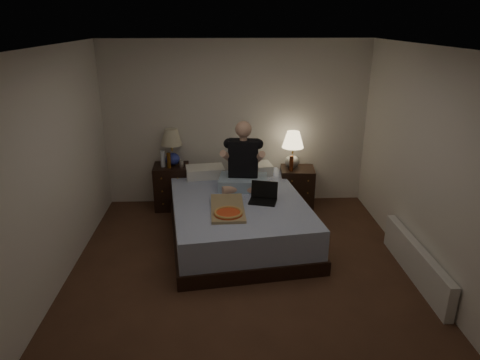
{
  "coord_description": "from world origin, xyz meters",
  "views": [
    {
      "loc": [
        -0.23,
        -4.13,
        2.75
      ],
      "look_at": [
        0.0,
        0.9,
        0.85
      ],
      "focal_mm": 32.0,
      "sensor_mm": 36.0,
      "label": 1
    }
  ],
  "objects_px": {
    "bed": "(238,217)",
    "radiator": "(416,262)",
    "water_bottle": "(163,159)",
    "beer_bottle_right": "(291,163)",
    "laptop": "(263,194)",
    "beer_bottle_left": "(169,160)",
    "nightstand_left": "(172,186)",
    "pizza_box": "(228,214)",
    "lamp_right": "(293,150)",
    "lamp_left": "(172,147)",
    "nightstand_right": "(297,188)",
    "person": "(243,156)",
    "soda_can": "(181,164)"
  },
  "relations": [
    {
      "from": "nightstand_right",
      "to": "pizza_box",
      "type": "height_order",
      "value": "nightstand_right"
    },
    {
      "from": "soda_can",
      "to": "person",
      "type": "bearing_deg",
      "value": -33.38
    },
    {
      "from": "lamp_right",
      "to": "beer_bottle_right",
      "type": "distance_m",
      "value": 0.22
    },
    {
      "from": "person",
      "to": "radiator",
      "type": "height_order",
      "value": "person"
    },
    {
      "from": "beer_bottle_right",
      "to": "laptop",
      "type": "bearing_deg",
      "value": -118.33
    },
    {
      "from": "laptop",
      "to": "soda_can",
      "type": "bearing_deg",
      "value": 150.45
    },
    {
      "from": "bed",
      "to": "radiator",
      "type": "xyz_separation_m",
      "value": [
        1.95,
        -1.08,
        -0.08
      ]
    },
    {
      "from": "bed",
      "to": "nightstand_right",
      "type": "distance_m",
      "value": 1.3
    },
    {
      "from": "bed",
      "to": "beer_bottle_left",
      "type": "height_order",
      "value": "beer_bottle_left"
    },
    {
      "from": "lamp_left",
      "to": "person",
      "type": "distance_m",
      "value": 1.24
    },
    {
      "from": "bed",
      "to": "beer_bottle_left",
      "type": "distance_m",
      "value": 1.44
    },
    {
      "from": "lamp_left",
      "to": "water_bottle",
      "type": "height_order",
      "value": "lamp_left"
    },
    {
      "from": "water_bottle",
      "to": "laptop",
      "type": "bearing_deg",
      "value": -38.77
    },
    {
      "from": "radiator",
      "to": "soda_can",
      "type": "bearing_deg",
      "value": 143.66
    },
    {
      "from": "soda_can",
      "to": "radiator",
      "type": "relative_size",
      "value": 0.06
    },
    {
      "from": "bed",
      "to": "laptop",
      "type": "distance_m",
      "value": 0.53
    },
    {
      "from": "radiator",
      "to": "nightstand_left",
      "type": "bearing_deg",
      "value": 144.26
    },
    {
      "from": "lamp_left",
      "to": "beer_bottle_right",
      "type": "distance_m",
      "value": 1.79
    },
    {
      "from": "nightstand_right",
      "to": "radiator",
      "type": "relative_size",
      "value": 0.4
    },
    {
      "from": "lamp_left",
      "to": "pizza_box",
      "type": "relative_size",
      "value": 0.74
    },
    {
      "from": "laptop",
      "to": "pizza_box",
      "type": "bearing_deg",
      "value": -122.84
    },
    {
      "from": "beer_bottle_left",
      "to": "beer_bottle_right",
      "type": "height_order",
      "value": "beer_bottle_left"
    },
    {
      "from": "water_bottle",
      "to": "pizza_box",
      "type": "xyz_separation_m",
      "value": [
        0.94,
        -1.53,
        -0.21
      ]
    },
    {
      "from": "radiator",
      "to": "water_bottle",
      "type": "bearing_deg",
      "value": 145.94
    },
    {
      "from": "beer_bottle_right",
      "to": "radiator",
      "type": "height_order",
      "value": "beer_bottle_right"
    },
    {
      "from": "beer_bottle_right",
      "to": "radiator",
      "type": "xyz_separation_m",
      "value": [
        1.13,
        -1.88,
        -0.56
      ]
    },
    {
      "from": "lamp_left",
      "to": "beer_bottle_left",
      "type": "xyz_separation_m",
      "value": [
        -0.04,
        -0.13,
        -0.17
      ]
    },
    {
      "from": "nightstand_right",
      "to": "person",
      "type": "xyz_separation_m",
      "value": [
        -0.85,
        -0.53,
        0.7
      ]
    },
    {
      "from": "lamp_right",
      "to": "beer_bottle_right",
      "type": "xyz_separation_m",
      "value": [
        -0.04,
        -0.14,
        -0.17
      ]
    },
    {
      "from": "nightstand_right",
      "to": "beer_bottle_left",
      "type": "xyz_separation_m",
      "value": [
        -1.93,
        0.02,
        0.47
      ]
    },
    {
      "from": "radiator",
      "to": "nightstand_right",
      "type": "bearing_deg",
      "value": 117.12
    },
    {
      "from": "beer_bottle_left",
      "to": "radiator",
      "type": "height_order",
      "value": "beer_bottle_left"
    },
    {
      "from": "bed",
      "to": "beer_bottle_right",
      "type": "height_order",
      "value": "beer_bottle_right"
    },
    {
      "from": "bed",
      "to": "soda_can",
      "type": "height_order",
      "value": "soda_can"
    },
    {
      "from": "nightstand_right",
      "to": "laptop",
      "type": "relative_size",
      "value": 1.89
    },
    {
      "from": "water_bottle",
      "to": "person",
      "type": "bearing_deg",
      "value": -27.55
    },
    {
      "from": "bed",
      "to": "water_bottle",
      "type": "relative_size",
      "value": 8.9
    },
    {
      "from": "beer_bottle_left",
      "to": "nightstand_left",
      "type": "bearing_deg",
      "value": 83.93
    },
    {
      "from": "nightstand_right",
      "to": "person",
      "type": "distance_m",
      "value": 1.23
    },
    {
      "from": "water_bottle",
      "to": "beer_bottle_right",
      "type": "relative_size",
      "value": 1.09
    },
    {
      "from": "beer_bottle_left",
      "to": "pizza_box",
      "type": "xyz_separation_m",
      "value": [
        0.85,
        -1.47,
        -0.2
      ]
    },
    {
      "from": "nightstand_left",
      "to": "pizza_box",
      "type": "bearing_deg",
      "value": -64.07
    },
    {
      "from": "water_bottle",
      "to": "pizza_box",
      "type": "bearing_deg",
      "value": -58.28
    },
    {
      "from": "person",
      "to": "radiator",
      "type": "relative_size",
      "value": 0.58
    },
    {
      "from": "nightstand_right",
      "to": "lamp_left",
      "type": "relative_size",
      "value": 1.15
    },
    {
      "from": "water_bottle",
      "to": "beer_bottle_right",
      "type": "distance_m",
      "value": 1.91
    },
    {
      "from": "lamp_left",
      "to": "water_bottle",
      "type": "relative_size",
      "value": 2.24
    },
    {
      "from": "lamp_right",
      "to": "laptop",
      "type": "height_order",
      "value": "lamp_right"
    },
    {
      "from": "lamp_left",
      "to": "beer_bottle_right",
      "type": "relative_size",
      "value": 2.43
    },
    {
      "from": "bed",
      "to": "nightstand_left",
      "type": "height_order",
      "value": "nightstand_left"
    }
  ]
}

